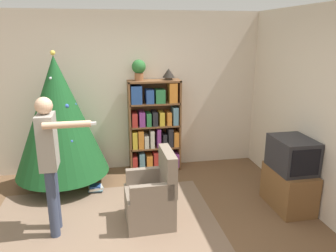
{
  "coord_description": "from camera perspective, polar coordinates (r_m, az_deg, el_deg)",
  "views": [
    {
      "loc": [
        -0.27,
        -3.15,
        2.25
      ],
      "look_at": [
        0.52,
        0.99,
        1.05
      ],
      "focal_mm": 35.0,
      "sensor_mm": 36.0,
      "label": 1
    }
  ],
  "objects": [
    {
      "name": "game_remote",
      "position": [
        4.35,
        20.54,
        -8.26
      ],
      "size": [
        0.04,
        0.12,
        0.02
      ],
      "color": "white",
      "rests_on": "tv_stand"
    },
    {
      "name": "area_rug",
      "position": [
        4.2,
        -11.03,
        -16.78
      ],
      "size": [
        2.75,
        2.07,
        0.01
      ],
      "color": "#7F6651",
      "rests_on": "ground_plane"
    },
    {
      "name": "tv_stand",
      "position": [
        4.7,
        20.24,
        -10.15
      ],
      "size": [
        0.44,
        0.73,
        0.53
      ],
      "color": "brown",
      "rests_on": "ground_plane"
    },
    {
      "name": "television",
      "position": [
        4.51,
        20.84,
        -4.65
      ],
      "size": [
        0.46,
        0.59,
        0.43
      ],
      "color": "#28282D",
      "rests_on": "tv_stand"
    },
    {
      "name": "ground_plane",
      "position": [
        3.88,
        -5.07,
        -19.6
      ],
      "size": [
        14.0,
        14.0,
        0.0
      ],
      "primitive_type": "plane",
      "color": "brown"
    },
    {
      "name": "bookshelf",
      "position": [
        5.44,
        -2.38,
        -0.25
      ],
      "size": [
        0.85,
        0.31,
        1.52
      ],
      "color": "brown",
      "rests_on": "ground_plane"
    },
    {
      "name": "armchair",
      "position": [
        4.06,
        -2.7,
        -12.48
      ],
      "size": [
        0.58,
        0.57,
        0.92
      ],
      "rotation": [
        0.0,
        0.0,
        -1.55
      ],
      "color": "#7A6B5B",
      "rests_on": "ground_plane"
    },
    {
      "name": "standing_person",
      "position": [
        3.84,
        -19.88,
        -4.89
      ],
      "size": [
        0.63,
        0.47,
        1.61
      ],
      "rotation": [
        0.0,
        0.0,
        -1.56
      ],
      "color": "#38425B",
      "rests_on": "ground_plane"
    },
    {
      "name": "potted_plant",
      "position": [
        5.23,
        -5.1,
        9.95
      ],
      "size": [
        0.22,
        0.22,
        0.33
      ],
      "color": "#935B38",
      "rests_on": "bookshelf"
    },
    {
      "name": "christmas_tree",
      "position": [
        5.0,
        -18.51,
        1.58
      ],
      "size": [
        1.36,
        1.36,
        2.02
      ],
      "color": "#4C3323",
      "rests_on": "ground_plane"
    },
    {
      "name": "wall_back",
      "position": [
        5.49,
        -7.79,
        5.77
      ],
      "size": [
        8.0,
        0.1,
        2.6
      ],
      "color": "beige",
      "rests_on": "ground_plane"
    },
    {
      "name": "book_pile_near_tree",
      "position": [
        5.01,
        -12.5,
        -10.54
      ],
      "size": [
        0.23,
        0.19,
        0.11
      ],
      "color": "#232328",
      "rests_on": "ground_plane"
    },
    {
      "name": "table_lamp",
      "position": [
        5.31,
        0.1,
        9.14
      ],
      "size": [
        0.2,
        0.2,
        0.18
      ],
      "color": "#473828",
      "rests_on": "bookshelf"
    }
  ]
}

